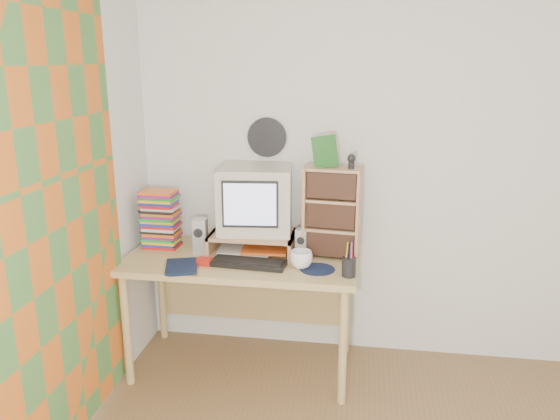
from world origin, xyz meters
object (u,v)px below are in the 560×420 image
(dvd_stack, at_px, (161,224))
(mug, at_px, (301,259))
(keyboard, at_px, (249,263))
(diary, at_px, (166,265))
(cd_rack, at_px, (332,212))
(crt_monitor, at_px, (256,199))
(desk, at_px, (244,273))

(dvd_stack, distance_m, mug, 0.95)
(keyboard, height_order, diary, diary)
(mug, relative_size, diary, 0.60)
(cd_rack, bearing_deg, keyboard, -146.34)
(crt_monitor, bearing_deg, mug, -46.64)
(dvd_stack, bearing_deg, diary, -65.08)
(cd_rack, bearing_deg, crt_monitor, -179.60)
(cd_rack, distance_m, mug, 0.36)
(crt_monitor, height_order, cd_rack, cd_rack)
(desk, distance_m, crt_monitor, 0.47)
(keyboard, xyz_separation_m, cd_rack, (0.46, 0.24, 0.26))
(dvd_stack, height_order, diary, dvd_stack)
(desk, height_order, diary, diary)
(desk, relative_size, diary, 6.43)
(mug, bearing_deg, desk, 153.73)
(dvd_stack, distance_m, diary, 0.42)
(dvd_stack, distance_m, cd_rack, 1.09)
(keyboard, relative_size, mug, 3.33)
(keyboard, distance_m, dvd_stack, 0.68)
(crt_monitor, distance_m, dvd_stack, 0.63)
(mug, bearing_deg, cd_rack, 54.72)
(desk, relative_size, mug, 10.78)
(mug, bearing_deg, dvd_stack, 166.11)
(desk, height_order, mug, mug)
(keyboard, distance_m, diary, 0.47)
(keyboard, relative_size, diary, 1.99)
(keyboard, bearing_deg, mug, 7.35)
(keyboard, xyz_separation_m, dvd_stack, (-0.62, 0.24, 0.14))
(keyboard, distance_m, cd_rack, 0.58)
(desk, distance_m, diary, 0.53)
(dvd_stack, bearing_deg, mug, -12.34)
(cd_rack, height_order, diary, cd_rack)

